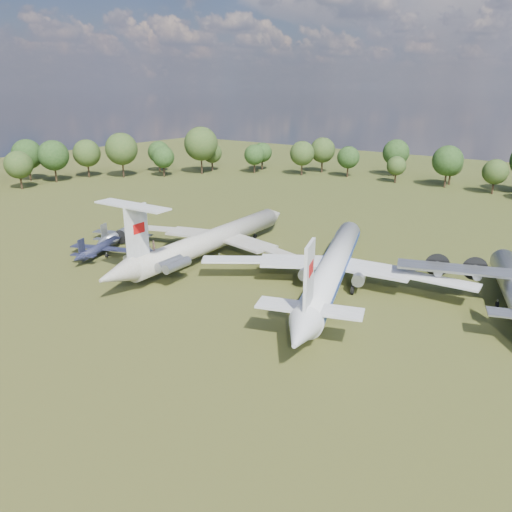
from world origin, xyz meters
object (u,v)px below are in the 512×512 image
Objects in this scene: small_prop_northwest at (121,235)px; tu104_jet at (332,272)px; il62_airliner at (212,244)px; small_prop_west at (100,250)px; person_on_il62 at (154,246)px.

tu104_jet is at bearing -15.19° from small_prop_northwest.
il62_airliner reaches higher than small_prop_west.
person_on_il62 reaches higher than small_prop_west.
tu104_jet reaches higher than small_prop_northwest.
il62_airliner is at bearing 14.49° from small_prop_west.
tu104_jet is at bearing -5.19° from small_prop_west.
person_on_il62 is at bearing -29.11° from small_prop_west.
tu104_jet is 31.83× the size of person_on_il62.
tu104_jet reaches higher than small_prop_west.
person_on_il62 is at bearing -168.84° from tu104_jet.
small_prop_west is at bearing -9.73° from person_on_il62.
small_prop_west is 16.68m from person_on_il62.
small_prop_northwest reaches higher than small_prop_west.
il62_airliner is 30.40× the size of person_on_il62.
person_on_il62 is (19.87, -9.68, 4.32)m from small_prop_northwest.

